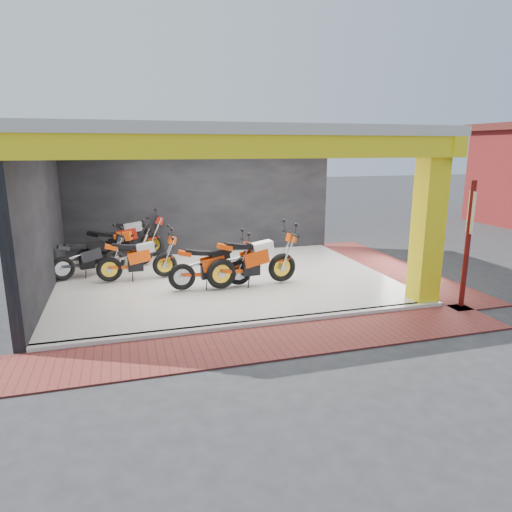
{
  "coord_description": "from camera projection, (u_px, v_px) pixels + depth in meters",
  "views": [
    {
      "loc": [
        -2.35,
        -8.74,
        3.28
      ],
      "look_at": [
        0.48,
        0.86,
        0.9
      ],
      "focal_mm": 32.0,
      "sensor_mm": 36.0,
      "label": 1
    }
  ],
  "objects": [
    {
      "name": "header_beam_right",
      "position": [
        374.0,
        147.0,
        11.77
      ],
      "size": [
        0.3,
        6.4,
        0.4
      ],
      "primitive_type": "cube",
      "color": "yellow",
      "rests_on": "corner_column"
    },
    {
      "name": "showroom_ceiling",
      "position": [
        222.0,
        134.0,
        10.6
      ],
      "size": [
        8.4,
        6.4,
        0.2
      ],
      "primitive_type": "cube",
      "color": "beige",
      "rests_on": "corner_column"
    },
    {
      "name": "moto_row_c",
      "position": [
        141.0,
        243.0,
        12.5
      ],
      "size": [
        2.23,
        1.32,
        1.28
      ],
      "primitive_type": null,
      "rotation": [
        0.0,
        0.0,
        -0.27
      ],
      "color": "black",
      "rests_on": "showroom_floor"
    },
    {
      "name": "corner_column",
      "position": [
        428.0,
        223.0,
        9.49
      ],
      "size": [
        0.5,
        0.5,
        3.5
      ],
      "primitive_type": "cube",
      "color": "yellow",
      "rests_on": "ground"
    },
    {
      "name": "showroom_floor",
      "position": [
        225.0,
        280.0,
        11.42
      ],
      "size": [
        8.0,
        6.0,
        0.1
      ],
      "primitive_type": "cube",
      "color": "white",
      "rests_on": "ground"
    },
    {
      "name": "back_wall",
      "position": [
        202.0,
        199.0,
        13.92
      ],
      "size": [
        8.2,
        0.2,
        3.5
      ],
      "primitive_type": "cube",
      "color": "black",
      "rests_on": "ground"
    },
    {
      "name": "moto_row_b",
      "position": [
        239.0,
        260.0,
        10.65
      ],
      "size": [
        2.08,
        0.81,
        1.26
      ],
      "primitive_type": null,
      "rotation": [
        0.0,
        0.0,
        0.02
      ],
      "color": "#E63C09",
      "rests_on": "showroom_floor"
    },
    {
      "name": "moto_row_d",
      "position": [
        113.0,
        251.0,
        11.75
      ],
      "size": [
        2.09,
        1.33,
        1.2
      ],
      "primitive_type": null,
      "rotation": [
        0.0,
        0.0,
        0.34
      ],
      "color": "black",
      "rests_on": "showroom_floor"
    },
    {
      "name": "signpost",
      "position": [
        468.0,
        240.0,
        9.32
      ],
      "size": [
        0.17,
        0.35,
        2.65
      ],
      "rotation": [
        0.0,
        0.0,
        -0.42
      ],
      "color": "#63100E",
      "rests_on": "ground"
    },
    {
      "name": "floor_kerb",
      "position": [
        260.0,
        324.0,
        8.6
      ],
      "size": [
        8.0,
        0.2,
        0.1
      ],
      "primitive_type": "cube",
      "color": "white",
      "rests_on": "ground"
    },
    {
      "name": "ground",
      "position": [
        246.0,
        308.0,
        9.57
      ],
      "size": [
        80.0,
        80.0,
        0.0
      ],
      "primitive_type": "plane",
      "color": "#2D2D30",
      "rests_on": "ground"
    },
    {
      "name": "paver_right",
      "position": [
        392.0,
        268.0,
        12.75
      ],
      "size": [
        1.4,
        7.0,
        0.03
      ],
      "primitive_type": "cube",
      "color": "maroon",
      "rests_on": "ground"
    },
    {
      "name": "paver_front",
      "position": [
        273.0,
        342.0,
        7.88
      ],
      "size": [
        9.0,
        1.4,
        0.03
      ],
      "primitive_type": "cube",
      "color": "maroon",
      "rests_on": "ground"
    },
    {
      "name": "left_wall",
      "position": [
        39.0,
        220.0,
        9.9
      ],
      "size": [
        0.2,
        6.2,
        3.5
      ],
      "primitive_type": "cube",
      "color": "black",
      "rests_on": "ground"
    },
    {
      "name": "moto_row_e",
      "position": [
        152.0,
        233.0,
        13.51
      ],
      "size": [
        2.49,
        1.35,
        1.44
      ],
      "primitive_type": null,
      "rotation": [
        0.0,
        0.0,
        -0.21
      ],
      "color": "#B21E12",
      "rests_on": "showroom_floor"
    },
    {
      "name": "moto_hero",
      "position": [
        282.0,
        254.0,
        10.88
      ],
      "size": [
        2.42,
        1.09,
        1.44
      ],
      "primitive_type": null,
      "rotation": [
        0.0,
        0.0,
        0.09
      ],
      "color": "#DB4009",
      "rests_on": "showroom_floor"
    },
    {
      "name": "header_beam_front",
      "position": [
        260.0,
        147.0,
        7.87
      ],
      "size": [
        8.4,
        0.3,
        0.4
      ],
      "primitive_type": "cube",
      "color": "yellow",
      "rests_on": "corner_column"
    },
    {
      "name": "moto_row_a",
      "position": [
        164.0,
        253.0,
        11.32
      ],
      "size": [
        2.08,
        0.85,
        1.25
      ],
      "primitive_type": null,
      "rotation": [
        0.0,
        0.0,
        0.04
      ],
      "color": "#ED4A0A",
      "rests_on": "showroom_floor"
    }
  ]
}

